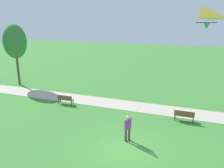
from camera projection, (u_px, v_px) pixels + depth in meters
ground_plane at (126, 148)px, 13.85m from camera, size 120.00×120.00×0.00m
walkway_path at (128, 105)px, 20.71m from camera, size 2.61×32.02×0.02m
person_kite_flyer at (128, 126)px, 14.42m from camera, size 0.60×0.59×1.83m
flying_kite at (200, 20)px, 7.87m from camera, size 4.36×4.03×6.17m
park_bench_near_walkway at (184, 115)px, 17.40m from camera, size 0.45×1.50×0.88m
park_bench_far_walkway at (65, 99)px, 20.90m from camera, size 0.45×1.50×0.88m
tree_lakeside_far at (15, 42)px, 25.94m from camera, size 2.68×2.52×7.10m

